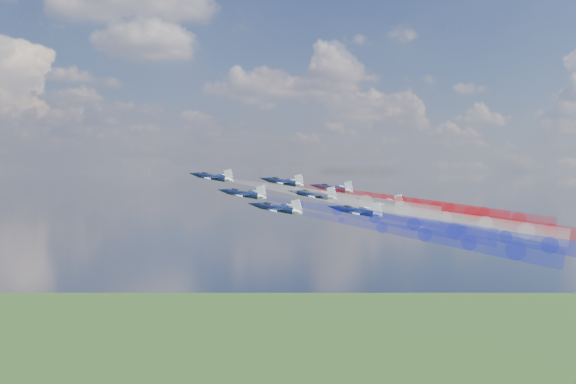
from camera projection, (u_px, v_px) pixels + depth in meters
name	position (u px, v px, depth m)	size (l,w,h in m)	color
jet_lead	(213.00, 177.00, 182.90)	(10.87, 13.59, 3.62)	black
trail_lead	(331.00, 197.00, 171.81)	(4.53, 54.66, 4.53)	white
jet_inner_left	(244.00, 194.00, 168.26)	(10.87, 13.59, 3.62)	black
trail_inner_left	(375.00, 217.00, 157.17)	(4.53, 54.66, 4.53)	#1B26E9
jet_inner_right	(283.00, 182.00, 190.00)	(10.87, 13.59, 3.62)	black
trail_inner_right	(401.00, 201.00, 178.92)	(4.53, 54.66, 4.53)	red
jet_outer_left	(277.00, 208.00, 153.34)	(10.87, 13.59, 3.62)	black
trail_outer_left	(425.00, 235.00, 142.25)	(4.53, 54.66, 4.53)	#1B26E9
jet_center_third	(314.00, 195.00, 172.79)	(10.87, 13.59, 3.62)	black
trail_center_third	(446.00, 217.00, 161.71)	(4.53, 54.66, 4.53)	white
jet_outer_right	(333.00, 188.00, 196.62)	(10.87, 13.59, 3.62)	black
trail_outer_right	(449.00, 207.00, 185.54)	(4.53, 54.66, 4.53)	red
jet_rear_left	(357.00, 211.00, 158.61)	(10.87, 13.59, 3.62)	black
trail_rear_left	(505.00, 237.00, 147.53)	(4.53, 54.66, 4.53)	#1B26E9
jet_rear_right	(381.00, 202.00, 180.62)	(10.87, 13.59, 3.62)	black
trail_rear_right	(512.00, 224.00, 169.54)	(4.53, 54.66, 4.53)	red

